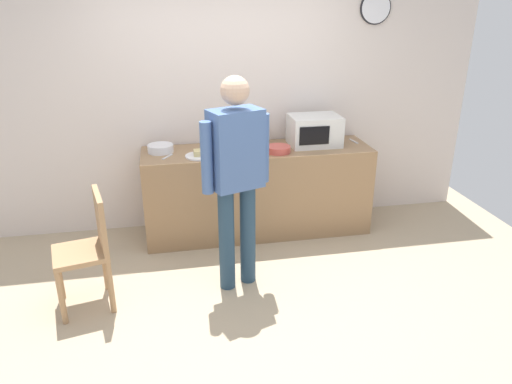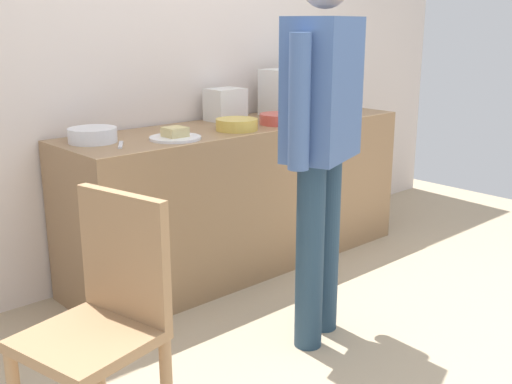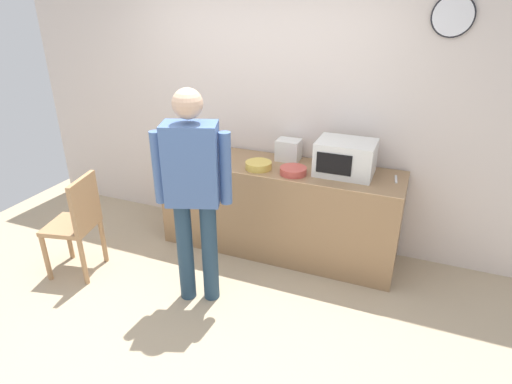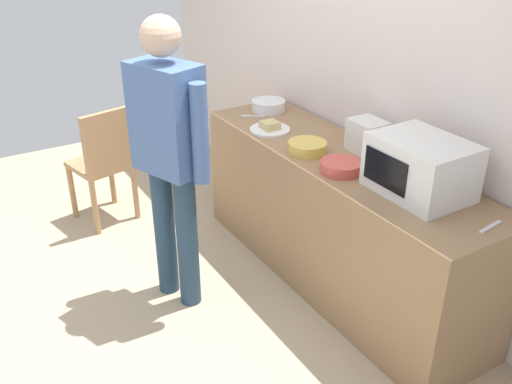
{
  "view_description": "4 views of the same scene",
  "coord_description": "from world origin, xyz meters",
  "px_view_note": "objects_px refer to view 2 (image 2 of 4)",
  "views": [
    {
      "loc": [
        -0.58,
        -3.26,
        2.29
      ],
      "look_at": [
        0.18,
        0.69,
        0.66
      ],
      "focal_mm": 33.67,
      "sensor_mm": 36.0,
      "label": 1
    },
    {
      "loc": [
        -2.12,
        -1.58,
        1.49
      ],
      "look_at": [
        0.0,
        0.76,
        0.62
      ],
      "focal_mm": 43.29,
      "sensor_mm": 36.0,
      "label": 2
    },
    {
      "loc": [
        1.49,
        -2.3,
        2.35
      ],
      "look_at": [
        0.23,
        0.81,
        0.79
      ],
      "focal_mm": 30.1,
      "sensor_mm": 36.0,
      "label": 3
    },
    {
      "loc": [
        2.71,
        -0.85,
        2.27
      ],
      "look_at": [
        0.19,
        0.68,
        0.75
      ],
      "focal_mm": 39.39,
      "sensor_mm": 36.0,
      "label": 4
    }
  ],
  "objects_px": {
    "salad_bowl": "(237,124)",
    "spoon_utensil": "(121,145)",
    "mixing_bowl": "(279,119)",
    "person_standing": "(322,127)",
    "wooden_chair": "(105,317)",
    "toaster": "(225,105)",
    "fork_utensil": "(343,107)",
    "cereal_bowl": "(93,135)",
    "sandwich_plate": "(175,136)",
    "microwave": "(305,92)"
  },
  "relations": [
    {
      "from": "spoon_utensil",
      "to": "cereal_bowl",
      "type": "bearing_deg",
      "value": 109.37
    },
    {
      "from": "salad_bowl",
      "to": "mixing_bowl",
      "type": "distance_m",
      "value": 0.33
    },
    {
      "from": "sandwich_plate",
      "to": "wooden_chair",
      "type": "xyz_separation_m",
      "value": [
        -0.94,
        -0.89,
        -0.39
      ]
    },
    {
      "from": "sandwich_plate",
      "to": "toaster",
      "type": "relative_size",
      "value": 1.24
    },
    {
      "from": "cereal_bowl",
      "to": "wooden_chair",
      "type": "bearing_deg",
      "value": -117.4
    },
    {
      "from": "mixing_bowl",
      "to": "wooden_chair",
      "type": "distance_m",
      "value": 1.96
    },
    {
      "from": "sandwich_plate",
      "to": "fork_utensil",
      "type": "bearing_deg",
      "value": 7.38
    },
    {
      "from": "salad_bowl",
      "to": "wooden_chair",
      "type": "height_order",
      "value": "salad_bowl"
    },
    {
      "from": "spoon_utensil",
      "to": "wooden_chair",
      "type": "height_order",
      "value": "wooden_chair"
    },
    {
      "from": "cereal_bowl",
      "to": "fork_utensil",
      "type": "height_order",
      "value": "cereal_bowl"
    },
    {
      "from": "sandwich_plate",
      "to": "cereal_bowl",
      "type": "relative_size",
      "value": 1.1
    },
    {
      "from": "sandwich_plate",
      "to": "salad_bowl",
      "type": "height_order",
      "value": "same"
    },
    {
      "from": "toaster",
      "to": "fork_utensil",
      "type": "height_order",
      "value": "toaster"
    },
    {
      "from": "toaster",
      "to": "wooden_chair",
      "type": "bearing_deg",
      "value": -141.81
    },
    {
      "from": "mixing_bowl",
      "to": "salad_bowl",
      "type": "bearing_deg",
      "value": 179.0
    },
    {
      "from": "person_standing",
      "to": "wooden_chair",
      "type": "relative_size",
      "value": 1.88
    },
    {
      "from": "wooden_chair",
      "to": "toaster",
      "type": "bearing_deg",
      "value": 38.19
    },
    {
      "from": "sandwich_plate",
      "to": "salad_bowl",
      "type": "xyz_separation_m",
      "value": [
        0.43,
        0.0,
        0.01
      ]
    },
    {
      "from": "sandwich_plate",
      "to": "spoon_utensil",
      "type": "bearing_deg",
      "value": 171.39
    },
    {
      "from": "wooden_chair",
      "to": "mixing_bowl",
      "type": "bearing_deg",
      "value": 27.67
    },
    {
      "from": "cereal_bowl",
      "to": "fork_utensil",
      "type": "bearing_deg",
      "value": -0.23
    },
    {
      "from": "person_standing",
      "to": "wooden_chair",
      "type": "xyz_separation_m",
      "value": [
        -1.16,
        -0.07,
        -0.51
      ]
    },
    {
      "from": "cereal_bowl",
      "to": "person_standing",
      "type": "xyz_separation_m",
      "value": [
        0.58,
        -1.04,
        0.1
      ]
    },
    {
      "from": "microwave",
      "to": "spoon_utensil",
      "type": "bearing_deg",
      "value": -174.87
    },
    {
      "from": "person_standing",
      "to": "mixing_bowl",
      "type": "bearing_deg",
      "value": 56.8
    },
    {
      "from": "microwave",
      "to": "wooden_chair",
      "type": "xyz_separation_m",
      "value": [
        -2.11,
        -1.07,
        -0.52
      ]
    },
    {
      "from": "mixing_bowl",
      "to": "person_standing",
      "type": "xyz_separation_m",
      "value": [
        -0.54,
        -0.82,
        0.11
      ]
    },
    {
      "from": "cereal_bowl",
      "to": "spoon_utensil",
      "type": "relative_size",
      "value": 1.46
    },
    {
      "from": "spoon_utensil",
      "to": "wooden_chair",
      "type": "distance_m",
      "value": 1.2
    },
    {
      "from": "salad_bowl",
      "to": "mixing_bowl",
      "type": "xyz_separation_m",
      "value": [
        0.33,
        -0.01,
        -0.0
      ]
    },
    {
      "from": "cereal_bowl",
      "to": "toaster",
      "type": "height_order",
      "value": "toaster"
    },
    {
      "from": "toaster",
      "to": "person_standing",
      "type": "height_order",
      "value": "person_standing"
    },
    {
      "from": "mixing_bowl",
      "to": "spoon_utensil",
      "type": "relative_size",
      "value": 1.4
    },
    {
      "from": "salad_bowl",
      "to": "toaster",
      "type": "height_order",
      "value": "toaster"
    },
    {
      "from": "cereal_bowl",
      "to": "sandwich_plate",
      "type": "bearing_deg",
      "value": -31.14
    },
    {
      "from": "microwave",
      "to": "toaster",
      "type": "relative_size",
      "value": 2.27
    },
    {
      "from": "microwave",
      "to": "person_standing",
      "type": "bearing_deg",
      "value": -133.51
    },
    {
      "from": "cereal_bowl",
      "to": "person_standing",
      "type": "bearing_deg",
      "value": -60.71
    },
    {
      "from": "toaster",
      "to": "fork_utensil",
      "type": "bearing_deg",
      "value": -6.26
    },
    {
      "from": "sandwich_plate",
      "to": "toaster",
      "type": "height_order",
      "value": "toaster"
    },
    {
      "from": "cereal_bowl",
      "to": "person_standing",
      "type": "relative_size",
      "value": 0.14
    },
    {
      "from": "toaster",
      "to": "spoon_utensil",
      "type": "bearing_deg",
      "value": -163.14
    },
    {
      "from": "fork_utensil",
      "to": "wooden_chair",
      "type": "bearing_deg",
      "value": -156.63
    },
    {
      "from": "salad_bowl",
      "to": "spoon_utensil",
      "type": "distance_m",
      "value": 0.73
    },
    {
      "from": "microwave",
      "to": "wooden_chair",
      "type": "bearing_deg",
      "value": -153.08
    },
    {
      "from": "mixing_bowl",
      "to": "fork_utensil",
      "type": "bearing_deg",
      "value": 14.04
    },
    {
      "from": "cereal_bowl",
      "to": "wooden_chair",
      "type": "xyz_separation_m",
      "value": [
        -0.58,
        -1.11,
        -0.41
      ]
    },
    {
      "from": "sandwich_plate",
      "to": "cereal_bowl",
      "type": "xyz_separation_m",
      "value": [
        -0.36,
        0.22,
        0.02
      ]
    },
    {
      "from": "spoon_utensil",
      "to": "person_standing",
      "type": "height_order",
      "value": "person_standing"
    },
    {
      "from": "cereal_bowl",
      "to": "toaster",
      "type": "xyz_separation_m",
      "value": [
        0.97,
        0.1,
        0.06
      ]
    }
  ]
}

